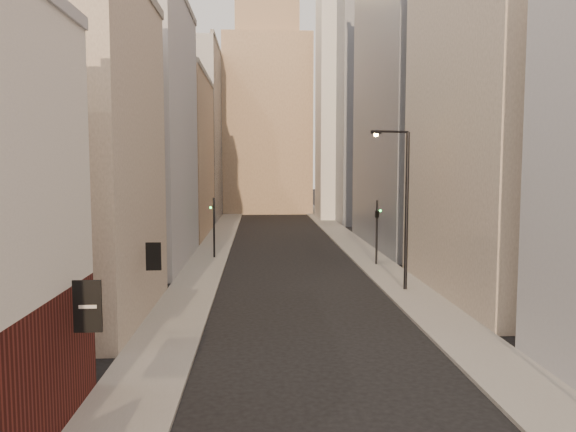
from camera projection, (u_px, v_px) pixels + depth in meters
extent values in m
cube|color=gray|center=(219.00, 240.00, 56.97)|extent=(3.00, 140.00, 0.15)
cube|color=gray|center=(346.00, 239.00, 57.65)|extent=(3.00, 140.00, 0.15)
cube|color=black|center=(87.00, 306.00, 15.84)|extent=(0.80, 0.08, 1.50)
cube|color=black|center=(154.00, 256.00, 25.80)|extent=(0.70, 0.08, 1.30)
cube|color=gray|center=(61.00, 157.00, 27.13)|extent=(8.00, 12.00, 16.00)
cube|color=#A6A5AA|center=(133.00, 134.00, 42.87)|extent=(8.00, 16.00, 20.00)
cube|color=#9A7A5C|center=(171.00, 157.00, 60.91)|extent=(8.00, 18.00, 17.00)
cube|color=gray|center=(192.00, 135.00, 80.49)|extent=(8.00, 20.00, 24.00)
cube|color=gray|center=(510.00, 123.00, 32.19)|extent=(8.00, 16.00, 20.00)
cube|color=gray|center=(415.00, 107.00, 51.81)|extent=(8.00, 20.00, 26.00)
cube|color=gray|center=(403.00, 42.00, 78.91)|extent=(20.00, 22.00, 50.00)
cube|color=#9A7A5C|center=(267.00, 127.00, 92.82)|extent=(14.00, 14.00, 28.00)
cube|color=#9A7A5C|center=(267.00, 21.00, 91.30)|extent=(10.00, 10.00, 6.00)
cube|color=silver|center=(346.00, 99.00, 79.20)|extent=(8.00, 8.00, 34.00)
cylinder|color=black|center=(407.00, 213.00, 33.42)|extent=(0.21, 0.21, 9.54)
cylinder|color=black|center=(392.00, 132.00, 32.64)|extent=(2.07, 0.73, 0.13)
cube|color=black|center=(376.00, 132.00, 32.29)|extent=(0.63, 0.39, 0.19)
sphere|color=#EE9B3B|center=(376.00, 135.00, 32.30)|extent=(0.25, 0.25, 0.25)
cylinder|color=black|center=(214.00, 228.00, 45.37)|extent=(0.16, 0.16, 5.00)
imported|color=black|center=(214.00, 208.00, 45.22)|extent=(0.45, 0.45, 1.28)
sphere|color=#19E533|center=(211.00, 208.00, 45.21)|extent=(0.16, 0.16, 0.16)
cylinder|color=black|center=(377.00, 233.00, 42.21)|extent=(0.16, 0.16, 5.00)
imported|color=black|center=(377.00, 211.00, 42.06)|extent=(0.59, 0.59, 1.22)
sphere|color=#19E533|center=(380.00, 211.00, 42.07)|extent=(0.16, 0.16, 0.16)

